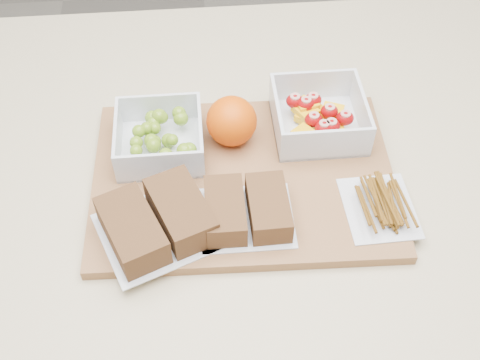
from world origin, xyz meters
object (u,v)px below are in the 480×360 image
at_px(grape_container, 161,137).
at_px(fruit_container, 318,117).
at_px(orange, 232,121).
at_px(cutting_board, 243,178).
at_px(pretzel_bag, 380,203).
at_px(sandwich_bag_center, 247,210).
at_px(sandwich_bag_left, 157,221).

distance_m(grape_container, fruit_container, 0.23).
bearing_deg(orange, cutting_board, -81.43).
distance_m(fruit_container, pretzel_bag, 0.17).
relative_size(sandwich_bag_center, pretzel_bag, 1.07).
height_order(orange, sandwich_bag_left, orange).
relative_size(grape_container, sandwich_bag_center, 1.00).
relative_size(fruit_container, sandwich_bag_center, 1.07).
bearing_deg(fruit_container, sandwich_bag_left, -144.34).
height_order(orange, pretzel_bag, orange).
bearing_deg(orange, fruit_container, 5.31).
relative_size(orange, sandwich_bag_left, 0.40).
bearing_deg(sandwich_bag_center, cutting_board, 87.89).
xyz_separation_m(cutting_board, sandwich_bag_left, (-0.12, -0.09, 0.03)).
height_order(fruit_container, sandwich_bag_center, fruit_container).
distance_m(cutting_board, pretzel_bag, 0.19).
height_order(fruit_container, sandwich_bag_left, fruit_container).
relative_size(fruit_container, sandwich_bag_left, 0.73).
height_order(orange, sandwich_bag_center, orange).
bearing_deg(sandwich_bag_left, cutting_board, 36.45).
relative_size(grape_container, fruit_container, 0.93).
xyz_separation_m(grape_container, sandwich_bag_left, (-0.01, -0.15, -0.00)).
bearing_deg(fruit_container, pretzel_bag, -70.45).
bearing_deg(sandwich_bag_left, pretzel_bag, 2.19).
height_order(cutting_board, sandwich_bag_left, sandwich_bag_left).
bearing_deg(fruit_container, grape_container, -174.68).
xyz_separation_m(fruit_container, sandwich_bag_left, (-0.24, -0.17, 0.00)).
relative_size(fruit_container, pretzel_bag, 1.15).
bearing_deg(sandwich_bag_center, sandwich_bag_left, -174.63).
relative_size(grape_container, pretzel_bag, 1.07).
bearing_deg(fruit_container, cutting_board, -145.15).
height_order(cutting_board, fruit_container, fruit_container).
bearing_deg(pretzel_bag, orange, 141.64).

